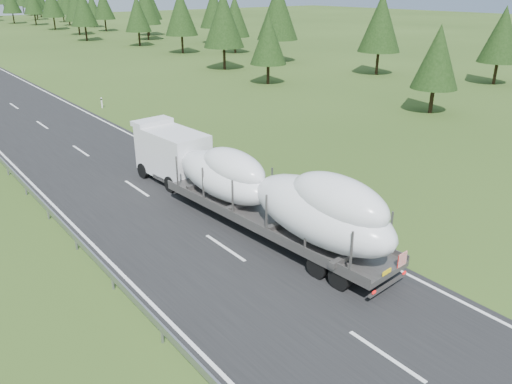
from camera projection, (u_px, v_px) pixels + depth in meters
ground at (225, 248)px, 22.49m from camera, size 400.00×400.00×0.00m
tree_line_right at (118, 5)px, 112.25m from camera, size 26.05×283.72×12.15m
boat_truck at (254, 186)px, 23.66m from camera, size 3.49×18.66×4.11m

